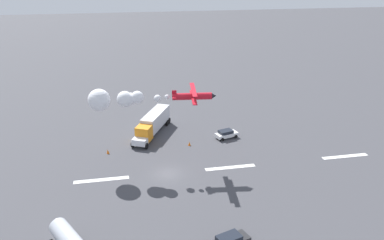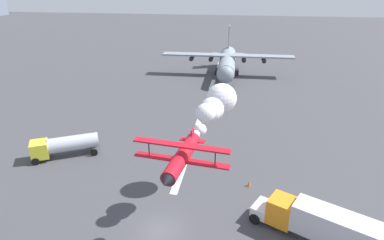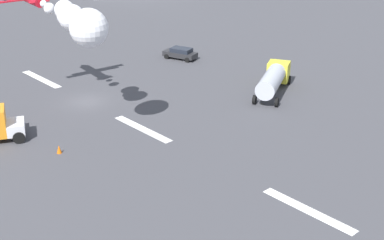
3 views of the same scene
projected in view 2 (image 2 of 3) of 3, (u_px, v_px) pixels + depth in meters
name	position (u px, v px, depth m)	size (l,w,h in m)	color
ground_plane	(160.00, 230.00, 31.75)	(440.00, 440.00, 0.00)	#424247
runway_stripe_5	(180.00, 175.00, 40.67)	(8.00, 0.90, 0.01)	white
runway_stripe_6	(201.00, 116.00, 58.51)	(8.00, 0.90, 0.01)	white
runway_stripe_7	(212.00, 85.00, 76.35)	(8.00, 0.90, 0.01)	white
runway_stripe_8	(219.00, 65.00, 94.19)	(8.00, 0.90, 0.01)	white
cargo_transport_plane	(227.00, 63.00, 81.83)	(24.96, 33.42, 11.33)	gray
stunt_biplane_red	(214.00, 108.00, 32.20)	(19.10, 7.01, 3.33)	red
semi_truck_orange	(329.00, 227.00, 29.17)	(8.48, 13.13, 3.70)	silver
fuel_tanker_truck	(64.00, 145.00, 44.50)	(6.46, 8.90, 2.90)	yellow
traffic_cone_far	(249.00, 183.00, 38.43)	(0.44, 0.44, 0.75)	orange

